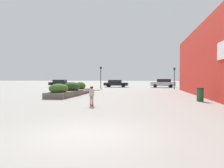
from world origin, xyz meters
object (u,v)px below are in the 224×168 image
Objects in this scene: skateboard at (92,105)px; traffic_light_left at (101,74)px; skateboarder at (92,93)px; car_leftmost at (219,83)px; traffic_light_right at (174,75)px; car_center_left at (163,83)px; trash_bin at (200,95)px; car_center_right at (60,83)px; car_rightmost at (116,83)px.

traffic_light_left is (-4.17, 22.74, 2.46)m from skateboard.
car_leftmost is (17.03, 30.37, 0.02)m from skateboarder.
traffic_light_left is at bearing -179.62° from traffic_light_right.
car_leftmost is at bearing -82.78° from car_center_left.
traffic_light_left is at bearing 121.44° from trash_bin.
traffic_light_right reaches higher than car_leftmost.
car_center_right is 1.33× the size of traffic_light_right.
trash_bin is 0.22× the size of car_center_right.
car_center_right is at bearing -88.56° from car_leftmost.
car_rightmost is (-2.57, 29.72, -0.03)m from skateboarder.
trash_bin is 33.64m from car_center_right.
traffic_light_left is at bearing 80.05° from skateboarder.
car_center_right is at bearing 145.48° from traffic_light_left.
car_leftmost is 22.60m from traffic_light_left.
trash_bin reaches higher than skateboard.
car_center_left reaches higher than car_leftmost.
traffic_light_right reaches higher than car_center_right.
car_rightmost is at bearing 77.05° from traffic_light_left.
skateboard is 32.80m from car_center_right.
car_leftmost is 0.96× the size of car_rightmost.
car_leftmost is at bearing 40.38° from skateboarder.
car_center_left is (6.59, 29.05, 0.06)m from skateboarder.
car_center_left is at bearing 56.88° from skateboarder.
trash_bin is 0.29× the size of traffic_light_right.
car_leftmost is 0.98× the size of car_center_left.
car_rightmost reaches higher than skateboarder.
traffic_light_left is at bearing -12.95° from car_rightmost.
car_leftmost is at bearing 70.15° from trash_bin.
skateboarder is 0.25× the size of car_leftmost.
skateboarder is 1.14× the size of trash_bin.
car_leftmost is at bearing 91.44° from car_center_right.
car_rightmost is (-2.57, 29.72, 0.69)m from skateboard.
car_leftmost reaches higher than car_rightmost.
trash_bin is at bearing -19.85° from car_leftmost.
car_leftmost is (9.61, 26.60, 0.31)m from trash_bin.
traffic_light_left reaches higher than skateboard.
skateboard is 0.20× the size of traffic_light_left.
car_center_left reaches higher than car_center_right.
skateboard is 0.16× the size of car_center_right.
car_rightmost is at bearing -88.08° from car_leftmost.
traffic_light_right is (7.92, 22.82, 2.29)m from skateboard.
car_leftmost is 31.18m from car_center_right.
trash_bin is at bearing 39.87° from car_center_right.
traffic_light_left reaches higher than skateboarder.
traffic_light_left is (-4.17, 22.74, 1.74)m from skateboarder.
skateboard is 0.17× the size of car_leftmost.
car_rightmost is at bearing 74.59° from skateboard.
traffic_light_right is (10.49, -6.90, 1.60)m from car_rightmost.
skateboard is at bearing -153.08° from trash_bin.
car_center_left is 9.18m from car_rightmost.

